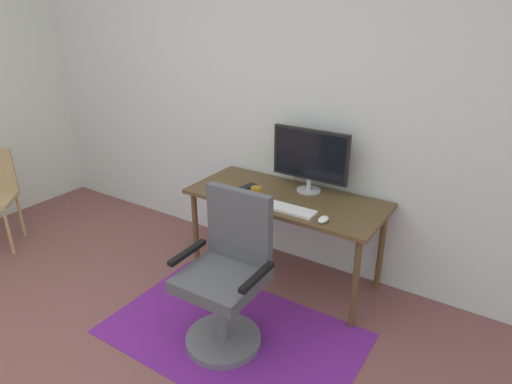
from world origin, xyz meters
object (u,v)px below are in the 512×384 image
at_px(keyboard, 285,208).
at_px(monitor, 310,157).
at_px(computer_mouse, 323,219).
at_px(desk, 286,205).
at_px(coffee_cup, 256,193).
at_px(office_chair, 227,281).
at_px(cell_phone, 248,186).

bearing_deg(keyboard, monitor, 91.87).
height_order(keyboard, computer_mouse, computer_mouse).
height_order(desk, computer_mouse, computer_mouse).
bearing_deg(coffee_cup, computer_mouse, -7.50).
bearing_deg(office_chair, computer_mouse, 55.96).
height_order(desk, cell_phone, cell_phone).
distance_m(keyboard, computer_mouse, 0.30).
relative_size(monitor, office_chair, 0.60).
distance_m(keyboard, cell_phone, 0.48).
relative_size(keyboard, computer_mouse, 4.13).
xyz_separation_m(keyboard, cell_phone, (-0.44, 0.20, -0.00)).
relative_size(monitor, cell_phone, 4.25).
relative_size(coffee_cup, office_chair, 0.09).
bearing_deg(computer_mouse, office_chair, -122.90).
relative_size(desk, office_chair, 1.47).
distance_m(computer_mouse, coffee_cup, 0.57).
distance_m(desk, keyboard, 0.24).
distance_m(coffee_cup, cell_phone, 0.23).
bearing_deg(coffee_cup, office_chair, -72.76).
bearing_deg(office_chair, keyboard, 82.26).
height_order(monitor, coffee_cup, monitor).
distance_m(computer_mouse, office_chair, 0.73).
xyz_separation_m(desk, monitor, (0.10, 0.18, 0.35)).
height_order(desk, keyboard, keyboard).
bearing_deg(keyboard, computer_mouse, -5.62).
distance_m(monitor, keyboard, 0.46).
relative_size(computer_mouse, office_chair, 0.10).
xyz_separation_m(coffee_cup, cell_phone, (-0.17, 0.15, -0.04)).
bearing_deg(cell_phone, computer_mouse, -7.84).
bearing_deg(keyboard, desk, 118.56).
xyz_separation_m(cell_phone, office_chair, (0.37, -0.79, -0.27)).
xyz_separation_m(monitor, cell_phone, (-0.43, -0.18, -0.27)).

